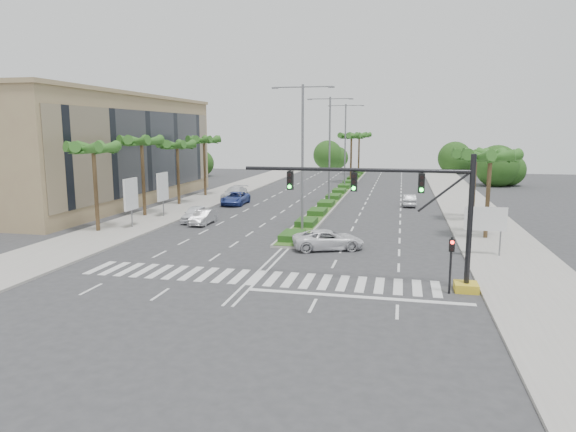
{
  "coord_description": "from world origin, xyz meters",
  "views": [
    {
      "loc": [
        7.97,
        -27.41,
        8.38
      ],
      "look_at": [
        1.02,
        3.92,
        3.0
      ],
      "focal_mm": 32.0,
      "sensor_mm": 36.0,
      "label": 1
    }
  ],
  "objects_px": {
    "car_parked_a": "(195,214)",
    "car_right": "(409,200)",
    "car_crossing": "(328,240)",
    "car_parked_b": "(203,217)",
    "car_parked_c": "(235,198)",
    "car_parked_d": "(235,193)"
  },
  "relations": [
    {
      "from": "car_parked_c",
      "to": "car_crossing",
      "type": "bearing_deg",
      "value": -57.38
    },
    {
      "from": "car_parked_d",
      "to": "car_right",
      "type": "height_order",
      "value": "car_parked_d"
    },
    {
      "from": "car_parked_b",
      "to": "car_parked_d",
      "type": "distance_m",
      "value": 16.54
    },
    {
      "from": "car_crossing",
      "to": "car_parked_a",
      "type": "bearing_deg",
      "value": 37.87
    },
    {
      "from": "car_parked_a",
      "to": "car_right",
      "type": "height_order",
      "value": "car_parked_a"
    },
    {
      "from": "car_parked_c",
      "to": "car_parked_b",
      "type": "bearing_deg",
      "value": -86.7
    },
    {
      "from": "car_parked_b",
      "to": "car_parked_d",
      "type": "relative_size",
      "value": 0.72
    },
    {
      "from": "car_parked_c",
      "to": "car_right",
      "type": "bearing_deg",
      "value": 7.61
    },
    {
      "from": "car_parked_a",
      "to": "car_parked_d",
      "type": "height_order",
      "value": "car_parked_d"
    },
    {
      "from": "car_right",
      "to": "car_parked_a",
      "type": "bearing_deg",
      "value": 35.39
    },
    {
      "from": "car_parked_b",
      "to": "car_crossing",
      "type": "distance_m",
      "value": 14.4
    },
    {
      "from": "car_crossing",
      "to": "car_right",
      "type": "bearing_deg",
      "value": -34.84
    },
    {
      "from": "car_parked_b",
      "to": "car_right",
      "type": "bearing_deg",
      "value": 40.8
    },
    {
      "from": "car_parked_a",
      "to": "car_right",
      "type": "relative_size",
      "value": 1.08
    },
    {
      "from": "car_crossing",
      "to": "car_right",
      "type": "relative_size",
      "value": 1.27
    },
    {
      "from": "car_parked_a",
      "to": "car_right",
      "type": "bearing_deg",
      "value": 32.87
    },
    {
      "from": "car_crossing",
      "to": "car_right",
      "type": "height_order",
      "value": "car_crossing"
    },
    {
      "from": "car_parked_b",
      "to": "car_parked_c",
      "type": "bearing_deg",
      "value": 95.33
    },
    {
      "from": "car_parked_b",
      "to": "car_parked_c",
      "type": "xyz_separation_m",
      "value": [
        -1.07,
        12.4,
        0.07
      ]
    },
    {
      "from": "car_parked_b",
      "to": "car_crossing",
      "type": "bearing_deg",
      "value": -30.32
    },
    {
      "from": "car_crossing",
      "to": "car_right",
      "type": "distance_m",
      "value": 23.64
    },
    {
      "from": "car_parked_b",
      "to": "car_crossing",
      "type": "height_order",
      "value": "car_crossing"
    }
  ]
}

